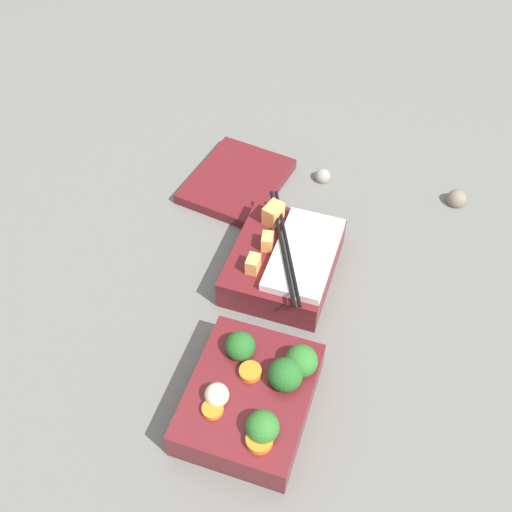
# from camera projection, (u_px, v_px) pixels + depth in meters

# --- Properties ---
(ground_plane) EXTENTS (3.00, 3.00, 0.00)m
(ground_plane) POSITION_uv_depth(u_px,v_px,m) (282.00, 334.00, 0.80)
(ground_plane) COLOR slate
(bento_tray_vegetable) EXTENTS (0.17, 0.14, 0.08)m
(bento_tray_vegetable) POSITION_uv_depth(u_px,v_px,m) (253.00, 395.00, 0.71)
(bento_tray_vegetable) COLOR maroon
(bento_tray_vegetable) RESTS_ON ground_plane
(bento_tray_rice) EXTENTS (0.20, 0.14, 0.08)m
(bento_tray_rice) POSITION_uv_depth(u_px,v_px,m) (285.00, 260.00, 0.85)
(bento_tray_rice) COLOR maroon
(bento_tray_rice) RESTS_ON ground_plane
(bento_lid) EXTENTS (0.19, 0.16, 0.02)m
(bento_lid) POSITION_uv_depth(u_px,v_px,m) (237.00, 181.00, 0.99)
(bento_lid) COLOR maroon
(bento_lid) RESTS_ON ground_plane
(pebble_0) EXTENTS (0.03, 0.03, 0.03)m
(pebble_0) POSITION_uv_depth(u_px,v_px,m) (323.00, 176.00, 1.00)
(pebble_0) COLOR gray
(pebble_0) RESTS_ON ground_plane
(pebble_1) EXTENTS (0.03, 0.03, 0.03)m
(pebble_1) POSITION_uv_depth(u_px,v_px,m) (456.00, 199.00, 0.96)
(pebble_1) COLOR #7A6B5B
(pebble_1) RESTS_ON ground_plane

